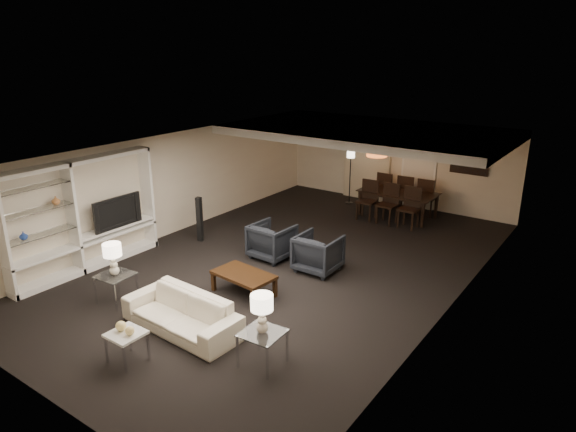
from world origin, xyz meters
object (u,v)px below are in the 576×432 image
(table_lamp_right, at_px, (262,314))
(marble_table, at_px, (127,347))
(floor_speaker, at_px, (200,219))
(chair_fl, at_px, (387,190))
(chair_nl, at_px, (367,200))
(vase_blue, at_px, (23,236))
(vase_amber, at_px, (56,200))
(coffee_table, at_px, (244,283))
(armchair_right, at_px, (318,253))
(sofa, at_px, (181,313))
(chair_nr, at_px, (409,208))
(table_lamp_left, at_px, (113,259))
(floor_lamp, at_px, (350,177))
(armchair_left, at_px, (272,241))
(pendant_light, at_px, (377,152))
(chair_nm, at_px, (387,204))
(side_table_left, at_px, (117,288))
(chair_fm, at_px, (407,193))
(side_table_right, at_px, (263,348))
(chair_fr, at_px, (427,197))
(television, at_px, (114,211))

(table_lamp_right, relative_size, marble_table, 1.24)
(floor_speaker, xyz_separation_m, chair_fl, (2.54, 5.05, -0.02))
(chair_nl, distance_m, chair_fl, 1.30)
(vase_blue, xyz_separation_m, vase_amber, (0.00, 0.73, 0.51))
(coffee_table, height_order, armchair_right, armchair_right)
(sofa, distance_m, table_lamp_right, 1.78)
(vase_amber, xyz_separation_m, chair_nr, (4.51, 6.81, -1.12))
(chair_nr, bearing_deg, floor_speaker, -135.01)
(chair_nl, bearing_deg, sofa, -92.47)
(table_lamp_left, height_order, floor_lamp, floor_lamp)
(table_lamp_right, bearing_deg, vase_blue, -172.57)
(sofa, relative_size, floor_lamp, 1.34)
(sofa, relative_size, armchair_left, 2.45)
(armchair_right, relative_size, table_lamp_left, 1.44)
(table_lamp_left, distance_m, floor_lamp, 7.94)
(pendant_light, height_order, chair_nl, pendant_light)
(armchair_right, bearing_deg, floor_speaker, 1.87)
(sofa, height_order, chair_nm, chair_nm)
(vase_blue, bearing_deg, side_table_left, 21.27)
(coffee_table, xyz_separation_m, chair_fm, (0.50, 6.58, 0.32))
(armchair_right, bearing_deg, side_table_right, 107.26)
(side_table_left, height_order, table_lamp_right, table_lamp_right)
(vase_amber, height_order, chair_nm, vase_amber)
(vase_amber, xyz_separation_m, chair_nl, (3.31, 6.81, -1.12))
(armchair_left, xyz_separation_m, chair_nr, (1.70, 3.58, 0.13))
(vase_blue, bearing_deg, chair_nr, 59.12)
(side_table_right, bearing_deg, vase_amber, 179.31)
(armchair_left, bearing_deg, vase_amber, 51.74)
(chair_fl, bearing_deg, table_lamp_left, 81.02)
(side_table_right, distance_m, chair_nl, 7.11)
(armchair_right, height_order, chair_fr, chair_fr)
(side_table_right, relative_size, vase_blue, 3.69)
(side_table_right, distance_m, marble_table, 2.03)
(vase_amber, height_order, chair_fm, vase_amber)
(marble_table, height_order, vase_blue, vase_blue)
(chair_nr, xyz_separation_m, chair_fm, (-0.60, 1.30, 0.00))
(side_table_right, bearing_deg, chair_fm, 98.38)
(marble_table, xyz_separation_m, vase_blue, (-3.41, 0.43, 0.90))
(floor_lamp, bearing_deg, floor_speaker, -106.80)
(sofa, distance_m, chair_fm, 8.19)
(vase_amber, xyz_separation_m, chair_fl, (3.31, 8.11, -1.12))
(pendant_light, distance_m, television, 6.52)
(chair_fm, bearing_deg, chair_nl, 58.72)
(sofa, bearing_deg, pendant_light, 90.92)
(floor_lamp, bearing_deg, sofa, -81.43)
(vase_blue, height_order, floor_lamp, floor_lamp)
(floor_lamp, bearing_deg, television, -108.38)
(armchair_left, xyz_separation_m, chair_fl, (0.50, 4.88, 0.13))
(chair_nr, relative_size, floor_lamp, 0.67)
(table_lamp_left, distance_m, chair_nl, 7.07)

